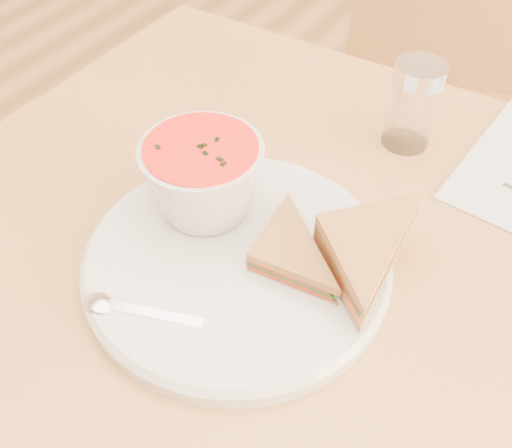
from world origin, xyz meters
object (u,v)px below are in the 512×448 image
Objects in this scene: dining_table at (331,413)px; condiment_shaker at (413,105)px; chair_far at (436,132)px; soup_bowl at (204,181)px; plate at (237,261)px.

dining_table is 0.47m from condiment_shaker.
dining_table is 1.03× the size of chair_far.
condiment_shaker is at bearing 78.64° from chair_far.
soup_bowl is at bearing 65.08° from chair_far.
soup_bowl reaches higher than plate.
plate reaches higher than dining_table.
dining_table is at bearing -79.93° from condiment_shaker.
condiment_shaker is (-0.03, 0.19, 0.43)m from dining_table.
condiment_shaker is at bearing 100.07° from dining_table.
dining_table is 0.47m from soup_bowl.
chair_far is at bearing 95.66° from condiment_shaker.
chair_far is at bearing 87.69° from plate.
dining_table is at bearing 40.40° from plate.
condiment_shaker reaches higher than dining_table.
dining_table is 3.25× the size of plate.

